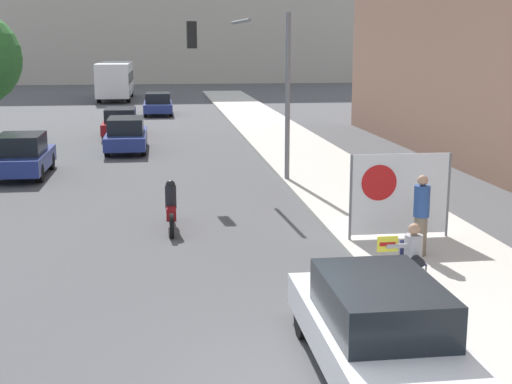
% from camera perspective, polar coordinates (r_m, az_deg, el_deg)
% --- Properties ---
extents(sidewalk_curb, '(3.66, 90.00, 0.15)m').
position_cam_1_polar(sidewalk_curb, '(24.94, 6.07, 1.25)').
color(sidewalk_curb, beige).
rests_on(sidewalk_curb, ground_plane).
extents(seated_protester, '(0.93, 0.77, 1.19)m').
position_cam_1_polar(seated_protester, '(13.65, 12.49, -4.82)').
color(seated_protester, '#474C56').
rests_on(seated_protester, sidewalk_curb).
extents(jogger_on_sidewalk, '(0.34, 0.34, 1.75)m').
position_cam_1_polar(jogger_on_sidewalk, '(15.57, 13.07, -1.78)').
color(jogger_on_sidewalk, '#756651').
rests_on(jogger_on_sidewalk, sidewalk_curb).
extents(protest_banner, '(2.41, 0.06, 1.99)m').
position_cam_1_polar(protest_banner, '(16.82, 11.38, -0.15)').
color(protest_banner, slate).
rests_on(protest_banner, sidewalk_curb).
extents(traffic_light_pole, '(3.37, 3.14, 5.45)m').
position_cam_1_polar(traffic_light_pole, '(23.42, -0.37, 9.96)').
color(traffic_light_pole, slate).
rests_on(traffic_light_pole, sidewalk_curb).
extents(parked_car_curbside, '(1.75, 4.37, 1.43)m').
position_cam_1_polar(parked_car_curbside, '(10.34, 9.66, -10.54)').
color(parked_car_curbside, silver).
rests_on(parked_car_curbside, ground_plane).
extents(car_on_road_nearest, '(1.75, 4.12, 1.51)m').
position_cam_1_polar(car_on_road_nearest, '(26.41, -18.22, 2.79)').
color(car_on_road_nearest, navy).
rests_on(car_on_road_nearest, ground_plane).
extents(car_on_road_midblock, '(1.71, 4.57, 1.48)m').
position_cam_1_polar(car_on_road_midblock, '(31.51, -10.34, 4.54)').
color(car_on_road_midblock, navy).
rests_on(car_on_road_midblock, ground_plane).
extents(car_on_road_distant, '(1.71, 4.35, 1.43)m').
position_cam_1_polar(car_on_road_distant, '(36.71, -10.77, 5.50)').
color(car_on_road_distant, maroon).
rests_on(car_on_road_distant, ground_plane).
extents(car_on_road_far_lane, '(1.83, 4.60, 1.45)m').
position_cam_1_polar(car_on_road_far_lane, '(47.53, -7.86, 7.00)').
color(car_on_road_far_lane, navy).
rests_on(car_on_road_far_lane, ground_plane).
extents(city_bus_on_road, '(2.59, 10.28, 3.06)m').
position_cam_1_polar(city_bus_on_road, '(60.91, -11.18, 8.91)').
color(city_bus_on_road, silver).
rests_on(city_bus_on_road, ground_plane).
extents(motorcycle_on_road, '(0.28, 2.23, 1.28)m').
position_cam_1_polar(motorcycle_on_road, '(18.05, -6.82, -1.31)').
color(motorcycle_on_road, maroon).
rests_on(motorcycle_on_road, ground_plane).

